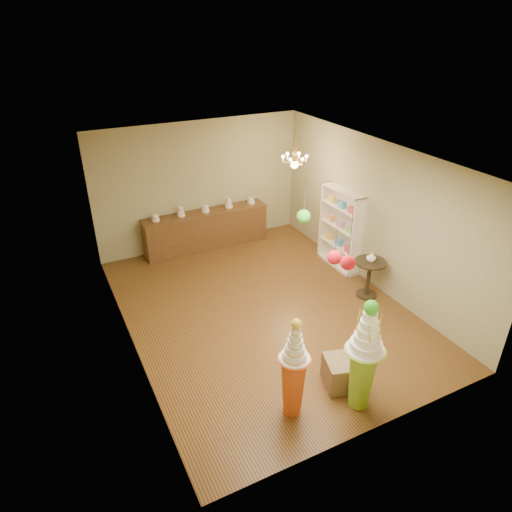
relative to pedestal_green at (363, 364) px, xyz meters
name	(u,v)px	position (x,y,z in m)	size (l,w,h in m)	color
floor	(263,309)	(-0.12, 2.78, -0.75)	(6.50, 6.50, 0.00)	brown
ceiling	(264,157)	(-0.12, 2.78, 2.25)	(6.50, 6.50, 0.00)	silver
wall_back	(200,185)	(-0.12, 6.03, 0.75)	(5.00, 0.04, 3.00)	tan
wall_front	(386,344)	(-0.12, -0.47, 0.75)	(5.00, 0.04, 3.00)	tan
wall_left	(123,271)	(-2.62, 2.78, 0.75)	(0.04, 6.50, 3.00)	tan
wall_right	(374,215)	(2.38, 2.78, 0.75)	(0.04, 6.50, 3.00)	tan
pedestal_green	(363,364)	(0.00, 0.00, 0.00)	(0.54, 0.54, 1.81)	#92C42B
pedestal_orange	(293,378)	(-0.94, 0.32, -0.12)	(0.46, 0.46, 1.62)	#DB5219
burlap_riser	(342,373)	(0.02, 0.44, -0.52)	(0.51, 0.51, 0.47)	olive
sideboard	(207,229)	(-0.12, 5.75, -0.27)	(3.04, 0.54, 1.16)	#57361B
shelving_unit	(341,229)	(2.21, 3.58, 0.15)	(0.33, 1.20, 1.80)	white
round_table	(369,274)	(1.98, 2.27, -0.24)	(0.62, 0.62, 0.79)	black
vase	(371,257)	(1.98, 2.27, 0.14)	(0.18, 0.18, 0.19)	white
pom_red_left	(335,257)	(-0.12, 0.70, 1.40)	(0.20, 0.20, 0.96)	#383029
pom_green_mid	(304,216)	(-0.07, 1.60, 1.65)	(0.21, 0.21, 0.71)	#383029
pom_red_right	(348,263)	(-0.29, 0.21, 1.60)	(0.19, 0.19, 0.75)	#383029
chandelier	(295,162)	(1.42, 4.35, 1.55)	(0.76, 0.76, 0.85)	#EBA153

